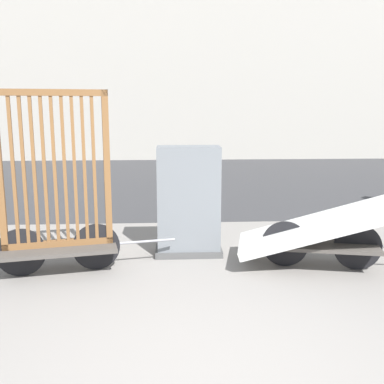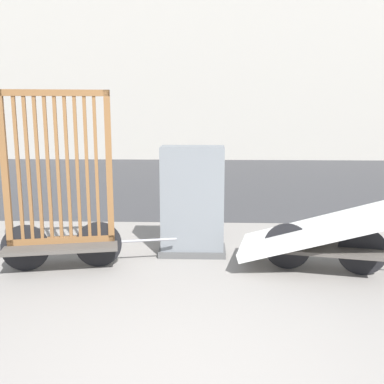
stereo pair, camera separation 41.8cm
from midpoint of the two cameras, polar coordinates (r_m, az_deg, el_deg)
name	(u,v)px [view 1 (the left image)]	position (r m, az deg, el deg)	size (l,w,h in m)	color
ground_plane	(208,378)	(3.38, -1.83, -22.60)	(60.00, 60.00, 0.00)	gray
road_strip	(179,180)	(11.45, -2.70, 1.57)	(56.00, 8.50, 0.01)	#38383A
bike_cart_with_bedframe	(57,209)	(5.25, -18.93, -2.04)	(1.98, 0.84, 2.04)	#4C4742
bike_cart_with_mattress	(322,230)	(5.34, 14.05, -4.70)	(2.32, 1.22, 0.86)	#4C4742
utility_cabinet	(189,205)	(5.63, -2.57, -1.63)	(0.84, 0.44, 1.38)	#4C4C4C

